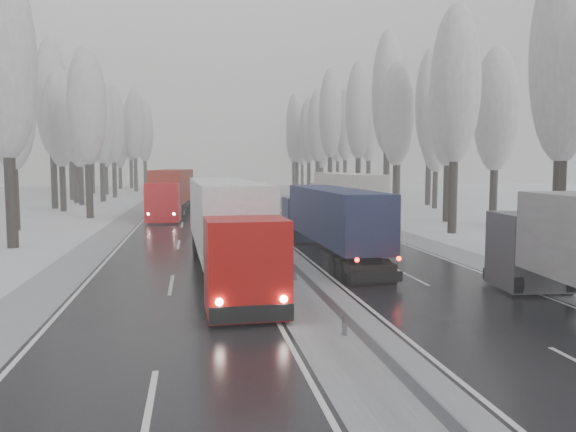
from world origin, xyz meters
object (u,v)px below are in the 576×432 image
object	(u,v)px
truck_blue_box	(329,218)
truck_cream_box	(343,195)
truck_red_white	(226,222)
truck_red_red	(172,189)
box_truck_distant	(246,186)

from	to	relation	value
truck_blue_box	truck_cream_box	distance (m)	17.76
truck_red_white	truck_red_red	distance (m)	31.24
truck_cream_box	truck_red_red	xyz separation A→B (m)	(-14.52, 9.96, 0.14)
truck_cream_box	truck_blue_box	bearing A→B (deg)	-106.88
box_truck_distant	truck_red_white	size ratio (longest dim) A/B	0.43
truck_red_white	truck_red_red	world-z (taller)	truck_red_red
truck_red_red	truck_red_white	bearing A→B (deg)	-79.18
truck_cream_box	truck_red_white	distance (m)	23.81
truck_cream_box	truck_red_white	size ratio (longest dim) A/B	1.01
truck_blue_box	box_truck_distant	bearing A→B (deg)	87.25
truck_red_red	box_truck_distant	bearing A→B (deg)	79.31
truck_cream_box	truck_red_white	bearing A→B (deg)	-116.88
truck_cream_box	box_truck_distant	size ratio (longest dim) A/B	2.35
box_truck_distant	truck_red_white	xyz separation A→B (m)	(-7.68, -72.25, 1.16)
truck_blue_box	truck_cream_box	world-z (taller)	truck_cream_box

